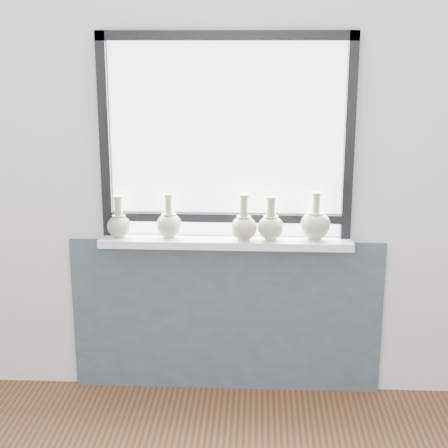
{
  "coord_description": "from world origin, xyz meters",
  "views": [
    {
      "loc": [
        0.17,
        -1.73,
        1.9
      ],
      "look_at": [
        0.0,
        1.55,
        1.02
      ],
      "focal_mm": 55.0,
      "sensor_mm": 36.0,
      "label": 1
    }
  ],
  "objects_px": {
    "vase_b": "(169,223)",
    "vase_d": "(271,225)",
    "windowsill": "(226,242)",
    "vase_c": "(244,226)",
    "vase_a": "(119,224)",
    "vase_e": "(315,224)"
  },
  "relations": [
    {
      "from": "windowsill",
      "to": "vase_e",
      "type": "xyz_separation_m",
      "value": [
        0.47,
        0.01,
        0.1
      ]
    },
    {
      "from": "windowsill",
      "to": "vase_b",
      "type": "xyz_separation_m",
      "value": [
        -0.3,
        0.01,
        0.1
      ]
    },
    {
      "from": "vase_b",
      "to": "vase_d",
      "type": "distance_m",
      "value": 0.53
    },
    {
      "from": "vase_b",
      "to": "vase_c",
      "type": "bearing_deg",
      "value": -5.0
    },
    {
      "from": "windowsill",
      "to": "vase_a",
      "type": "height_order",
      "value": "vase_a"
    },
    {
      "from": "vase_a",
      "to": "vase_e",
      "type": "distance_m",
      "value": 1.03
    },
    {
      "from": "vase_a",
      "to": "vase_e",
      "type": "xyz_separation_m",
      "value": [
        1.03,
        0.01,
        0.01
      ]
    },
    {
      "from": "vase_c",
      "to": "vase_e",
      "type": "relative_size",
      "value": 0.97
    },
    {
      "from": "vase_a",
      "to": "vase_d",
      "type": "xyz_separation_m",
      "value": [
        0.79,
        -0.01,
        0.01
      ]
    },
    {
      "from": "vase_a",
      "to": "vase_d",
      "type": "relative_size",
      "value": 0.97
    },
    {
      "from": "windowsill",
      "to": "vase_c",
      "type": "xyz_separation_m",
      "value": [
        0.1,
        -0.02,
        0.1
      ]
    },
    {
      "from": "windowsill",
      "to": "vase_b",
      "type": "distance_m",
      "value": 0.31
    },
    {
      "from": "vase_d",
      "to": "vase_e",
      "type": "distance_m",
      "value": 0.23
    },
    {
      "from": "windowsill",
      "to": "vase_c",
      "type": "relative_size",
      "value": 5.44
    },
    {
      "from": "windowsill",
      "to": "vase_e",
      "type": "distance_m",
      "value": 0.48
    },
    {
      "from": "vase_a",
      "to": "vase_b",
      "type": "xyz_separation_m",
      "value": [
        0.26,
        0.01,
        0.0
      ]
    },
    {
      "from": "vase_b",
      "to": "vase_e",
      "type": "height_order",
      "value": "vase_e"
    },
    {
      "from": "vase_b",
      "to": "vase_d",
      "type": "height_order",
      "value": "vase_b"
    },
    {
      "from": "vase_c",
      "to": "vase_e",
      "type": "xyz_separation_m",
      "value": [
        0.37,
        0.03,
        0.01
      ]
    },
    {
      "from": "vase_a",
      "to": "vase_d",
      "type": "bearing_deg",
      "value": -0.73
    },
    {
      "from": "vase_e",
      "to": "vase_a",
      "type": "bearing_deg",
      "value": -179.48
    },
    {
      "from": "windowsill",
      "to": "vase_d",
      "type": "xyz_separation_m",
      "value": [
        0.23,
        -0.01,
        0.1
      ]
    }
  ]
}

